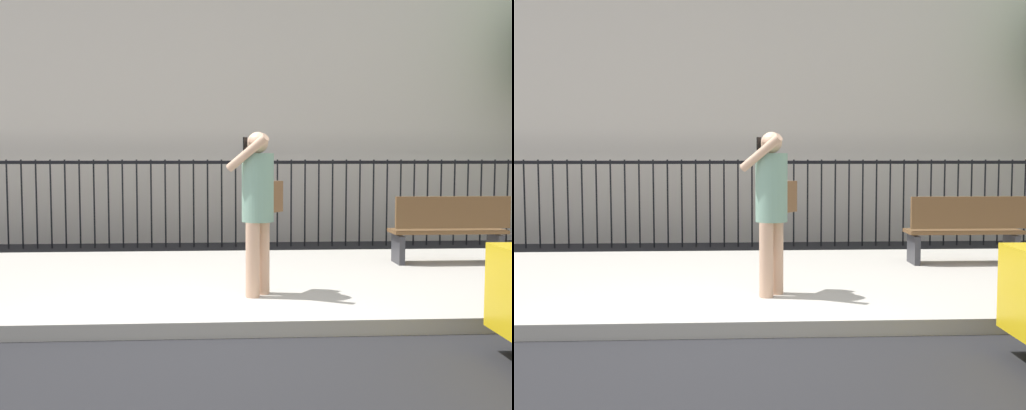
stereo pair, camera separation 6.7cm
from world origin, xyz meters
The scene contains 5 objects.
ground_plane centered at (0.00, 0.00, 0.00)m, with size 60.00×60.00×0.00m, color black.
sidewalk centered at (0.00, 2.20, 0.07)m, with size 28.00×4.40×0.15m, color #B2ADA3.
iron_fence centered at (0.00, 5.90, 1.02)m, with size 12.03×0.04×1.60m.
pedestrian_on_phone centered at (0.49, 1.12, 1.17)m, with size 0.65×0.72×1.75m.
street_bench centered at (3.28, 2.97, 0.65)m, with size 1.60×0.45×0.95m.
Camera 2 is at (0.12, -5.54, 1.61)m, focal length 44.03 mm.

